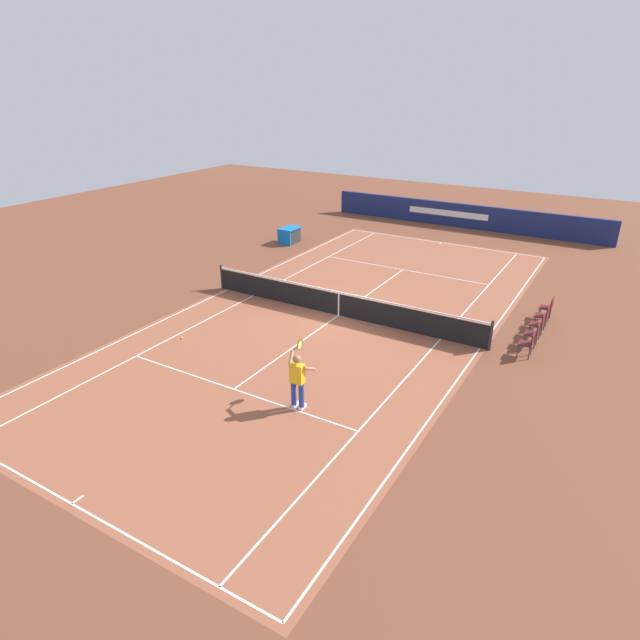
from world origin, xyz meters
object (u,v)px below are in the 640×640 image
spectator_chair_3 (534,332)px  spectator_chair_4 (528,343)px  tennis_net (339,303)px  spectator_chair_0 (548,307)px  equipment_cart_tarped (290,235)px  tennis_ball (182,338)px  tennis_player_near (298,378)px  spectator_chair_1 (544,315)px  spectator_chair_2 (539,323)px

spectator_chair_3 → spectator_chair_4: bearing=0.0°
tennis_net → spectator_chair_0: 7.91m
equipment_cart_tarped → tennis_ball: bearing=16.2°
tennis_ball → spectator_chair_0: 13.61m
tennis_player_near → spectator_chair_1: size_ratio=1.93×
tennis_net → spectator_chair_0: bearing=118.0°
tennis_player_near → equipment_cart_tarped: size_ratio=1.36×
spectator_chair_1 → equipment_cart_tarped: bearing=-108.4°
spectator_chair_1 → equipment_cart_tarped: spectator_chair_1 is taller
tennis_net → spectator_chair_0: tennis_net is taller
tennis_net → tennis_ball: size_ratio=177.27×
tennis_net → tennis_player_near: bearing=19.0°
tennis_ball → equipment_cart_tarped: 12.71m
tennis_ball → equipment_cart_tarped: bearing=-163.8°
spectator_chair_1 → spectator_chair_2: (0.89, 0.00, 0.00)m
spectator_chair_3 → tennis_ball: bearing=-62.1°
tennis_net → spectator_chair_3: tennis_net is taller
spectator_chair_2 → equipment_cart_tarped: (-5.63, -14.27, -0.08)m
tennis_net → spectator_chair_1: bearing=112.0°
tennis_ball → spectator_chair_1: (-7.46, 10.73, 0.49)m
tennis_ball → spectator_chair_0: spectator_chair_0 is taller
spectator_chair_1 → spectator_chair_4: 2.68m
tennis_player_near → tennis_ball: (-1.59, -5.90, -0.90)m
tennis_player_near → spectator_chair_3: size_ratio=1.93×
tennis_ball → spectator_chair_2: (-6.57, 10.73, 0.49)m
spectator_chair_3 → equipment_cart_tarped: spectator_chair_3 is taller
spectator_chair_1 → spectator_chair_0: bearing=180.0°
spectator_chair_4 → tennis_net: bearing=-88.8°
spectator_chair_0 → spectator_chair_4: same height
tennis_net → tennis_player_near: size_ratio=6.89×
tennis_player_near → equipment_cart_tarped: bearing=-145.6°
spectator_chair_2 → spectator_chair_3: 0.89m
tennis_net → spectator_chair_3: bearing=98.4°
spectator_chair_1 → tennis_net: bearing=-68.0°
tennis_ball → spectator_chair_0: bearing=127.9°
tennis_player_near → spectator_chair_1: tennis_player_near is taller
spectator_chair_3 → equipment_cart_tarped: 15.69m
spectator_chair_0 → equipment_cart_tarped: (-3.85, -14.27, -0.08)m
tennis_net → tennis_player_near: (6.24, 2.15, 0.44)m
tennis_net → spectator_chair_1: 7.53m
spectator_chair_1 → spectator_chair_2: size_ratio=1.00×
tennis_ball → spectator_chair_4: 11.76m
spectator_chair_3 → tennis_net: bearing=-81.6°
equipment_cart_tarped → spectator_chair_0: bearing=74.9°
tennis_player_near → spectator_chair_1: 10.27m
tennis_player_near → spectator_chair_4: 8.01m
tennis_net → spectator_chair_2: size_ratio=13.30×
tennis_ball → spectator_chair_3: (-5.68, 10.73, 0.49)m
spectator_chair_0 → spectator_chair_1: bearing=0.0°
tennis_net → spectator_chair_1: (-2.82, 6.98, 0.03)m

